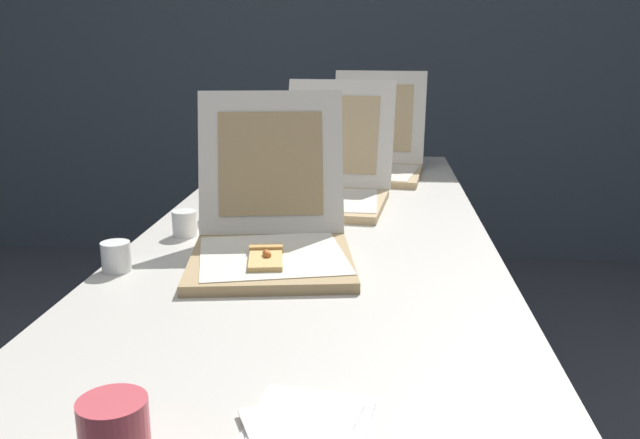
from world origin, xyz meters
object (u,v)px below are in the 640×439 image
Objects in this scene: pizza_box_front at (271,237)px; cup_white_near_center at (185,223)px; cup_white_mid at (212,209)px; cup_printed_front at (115,436)px; napkin_pile at (305,423)px; pizza_box_back at (373,160)px; pizza_box_middle at (329,186)px; cup_white_far at (253,183)px; table at (318,244)px; cup_white_near_left at (116,257)px.

pizza_box_front is 7.80× the size of cup_white_near_center.
pizza_box_front is at bearing -34.88° from cup_white_near_center.
cup_printed_front is at bearing -81.76° from cup_white_mid.
napkin_pile is at bearing -64.69° from cup_white_near_center.
pizza_box_back is 7.25× the size of cup_white_mid.
pizza_box_middle is 2.64× the size of napkin_pile.
cup_white_far is 1.00× the size of cup_white_near_center.
table is at bearing -5.02° from cup_white_mid.
cup_white_far is (-0.37, -0.32, -0.02)m from pizza_box_back.
cup_white_near_center is at bearing -99.26° from cup_white_far.
cup_white_near_left is (-0.10, -0.41, 0.00)m from cup_white_mid.
cup_white_near_center is 0.34× the size of napkin_pile.
table is 0.55m from cup_white_near_left.
pizza_box_front is 2.62× the size of napkin_pile.
cup_white_near_left is 0.69m from cup_printed_front.
pizza_box_front is 7.80× the size of cup_white_near_left.
pizza_box_back is at bearing 79.02° from table.
cup_white_mid is (-0.41, -0.66, -0.02)m from pizza_box_back.
pizza_box_middle is 0.49m from cup_white_near_center.
cup_white_near_left is 0.34× the size of napkin_pile.
napkin_pile is at bearing -76.75° from cup_white_far.
napkin_pile is (0.06, -1.17, -0.05)m from pizza_box_middle.
table is 1.04m from cup_printed_front.
pizza_box_back is at bearing 81.30° from cup_printed_front.
cup_white_near_center is at bearing 115.31° from napkin_pile.
cup_white_near_center is (-0.44, -0.80, -0.02)m from pizza_box_back.
table is 4.89× the size of pizza_box_back.
napkin_pile is at bearing 28.33° from cup_printed_front.
pizza_box_middle reaches higher than cup_white_mid.
pizza_box_front is at bearing -104.81° from table.
cup_white_near_left is 0.72× the size of cup_printed_front.
napkin_pile is at bearing -85.55° from pizza_box_front.
napkin_pile reaches higher than table.
cup_white_far is 0.76m from cup_white_near_left.
cup_white_near_center reaches higher than table.
table is 35.47× the size of cup_white_mid.
pizza_box_front is 0.54m from pizza_box_middle.
pizza_box_front is 7.80× the size of cup_white_far.
cup_white_mid is 1.00× the size of cup_white_near_left.
pizza_box_front is at bearing -76.09° from cup_white_far.
table is 0.31m from pizza_box_front.
cup_white_far is (-0.23, 0.36, 0.08)m from table.
cup_white_near_left is 0.70m from napkin_pile.
cup_white_far is 0.34m from cup_white_mid.
cup_printed_front is at bearing -78.58° from cup_white_near_center.
cup_printed_front is (-0.05, -0.74, -0.01)m from pizza_box_front.
napkin_pile is (0.35, -0.94, -0.03)m from cup_white_mid.
cup_white_mid is 1.01m from napkin_pile.
cup_white_near_center is 0.72× the size of cup_printed_front.
pizza_box_middle is (0.09, 0.53, 0.00)m from pizza_box_front.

